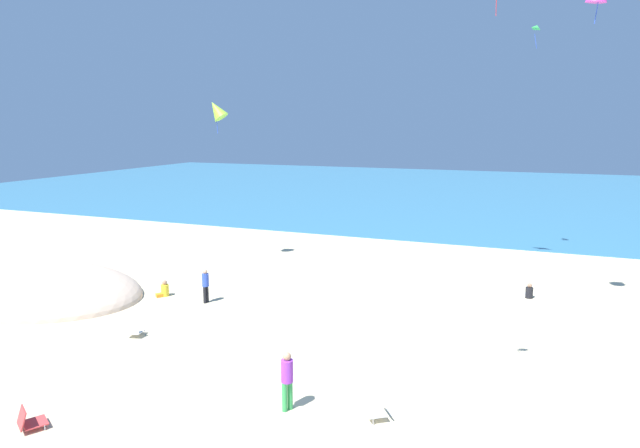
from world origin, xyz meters
TOP-DOWN VIEW (x-y plane):
  - ground_plane at (0.00, 10.00)m, footprint 120.00×120.00m
  - ocean_water at (0.00, 53.92)m, footprint 120.00×60.00m
  - dune_mound at (-14.30, 6.11)m, footprint 10.42×7.29m
  - beach_chair_far_left at (-4.97, -2.42)m, footprint 0.85×0.88m
  - beach_chair_far_right at (-6.66, 3.63)m, footprint 0.65×0.73m
  - beach_chair_mid_beach at (3.33, 1.41)m, footprint 0.86×0.85m
  - person_0 at (6.95, 13.93)m, footprint 0.58×0.60m
  - person_1 at (0.86, 0.91)m, footprint 0.46×0.46m
  - person_2 at (-6.38, 7.96)m, footprint 0.34×0.34m
  - person_3 at (-8.70, 8.05)m, footprint 0.61×0.66m
  - kite_lime at (-9.29, 14.00)m, footprint 1.34×1.00m
  - kite_green at (6.47, 21.20)m, footprint 0.57×0.64m

SIDE VIEW (x-z plane):
  - ground_plane at x=0.00m, z-range 0.00..0.00m
  - dune_mound at x=-14.30m, z-range -1.36..1.36m
  - ocean_water at x=0.00m, z-range 0.00..0.05m
  - beach_chair_far_left at x=-4.97m, z-range -0.06..0.56m
  - person_0 at x=6.95m, z-range -0.09..0.60m
  - beach_chair_far_right at x=-6.66m, z-range -0.02..0.54m
  - beach_chair_mid_beach at x=3.33m, z-range 0.00..0.53m
  - person_3 at x=-8.70m, z-range -0.10..0.65m
  - person_2 at x=-6.38m, z-range 0.12..1.64m
  - person_1 at x=0.86m, z-range 0.13..1.83m
  - kite_lime at x=-9.29m, z-range 7.63..9.53m
  - kite_green at x=6.47m, z-range 12.34..13.59m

